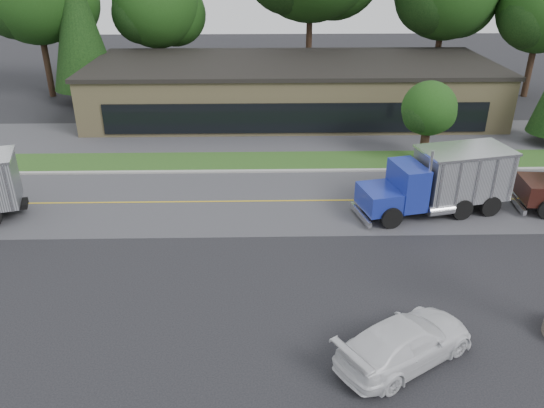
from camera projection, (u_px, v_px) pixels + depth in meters
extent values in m
plane|color=#2C2C30|center=(278.00, 299.00, 21.19)|extent=(140.00, 140.00, 0.00)
cube|color=#59595E|center=(273.00, 201.00, 29.27)|extent=(60.00, 8.00, 0.02)
cube|color=gold|center=(273.00, 201.00, 29.27)|extent=(60.00, 0.12, 0.01)
cube|color=#9E9E99|center=(271.00, 172.00, 33.04)|extent=(60.00, 0.30, 0.12)
cube|color=#204D1A|center=(270.00, 161.00, 34.65)|extent=(60.00, 3.40, 0.03)
cube|color=#59595E|center=(269.00, 136.00, 39.14)|extent=(60.00, 7.00, 0.02)
cube|color=tan|center=(292.00, 89.00, 43.68)|extent=(32.00, 12.00, 4.00)
cylinder|color=#382619|center=(48.00, 69.00, 48.41)|extent=(0.56, 0.56, 4.97)
sphere|color=#194011|center=(60.00, 3.00, 47.00)|extent=(6.82, 6.82, 6.82)
sphere|color=black|center=(15.00, 2.00, 45.02)|extent=(6.25, 6.25, 6.25)
cylinder|color=#382619|center=(162.00, 68.00, 50.57)|extent=(0.56, 0.56, 4.25)
sphere|color=#194011|center=(156.00, 4.00, 48.03)|extent=(7.77, 7.77, 7.77)
sphere|color=#194011|center=(175.00, 14.00, 49.36)|extent=(5.83, 5.83, 5.83)
sphere|color=black|center=(142.00, 14.00, 47.67)|extent=(5.34, 5.34, 5.34)
cylinder|color=#382619|center=(308.00, 55.00, 50.33)|extent=(0.56, 0.56, 6.61)
cylinder|color=#382619|center=(436.00, 65.00, 50.01)|extent=(0.56, 0.56, 5.08)
cylinder|color=#382619|center=(528.00, 74.00, 48.57)|extent=(0.56, 0.56, 4.21)
sphere|color=#194011|center=(542.00, 8.00, 46.05)|extent=(7.69, 7.69, 7.69)
sphere|color=black|center=(531.00, 17.00, 45.70)|extent=(5.29, 5.29, 5.29)
cylinder|color=#382619|center=(89.00, 96.00, 47.57)|extent=(0.44, 0.44, 1.00)
cone|color=black|center=(78.00, 21.00, 44.74)|extent=(5.54, 5.54, 11.34)
cylinder|color=#382619|center=(424.00, 147.00, 34.44)|extent=(0.56, 0.56, 1.88)
sphere|color=#194011|center=(429.00, 108.00, 33.31)|extent=(3.44, 3.44, 3.44)
sphere|color=#194011|center=(436.00, 113.00, 33.90)|extent=(2.58, 2.58, 2.58)
sphere|color=black|center=(421.00, 115.00, 33.16)|extent=(2.36, 2.36, 2.36)
cube|color=black|center=(436.00, 201.00, 27.94)|extent=(7.56, 2.61, 0.28)
cube|color=navy|center=(380.00, 198.00, 27.00)|extent=(2.26, 2.64, 1.10)
cube|color=navy|center=(407.00, 185.00, 27.05)|extent=(1.80, 2.63, 2.20)
cube|color=black|center=(398.00, 179.00, 26.75)|extent=(0.52, 2.06, 0.90)
cube|color=silver|center=(462.00, 174.00, 27.59)|extent=(4.93, 3.42, 2.50)
cube|color=silver|center=(467.00, 150.00, 27.01)|extent=(5.11, 3.60, 0.12)
cylinder|color=black|center=(373.00, 198.00, 28.28)|extent=(1.15, 0.58, 1.10)
cylinder|color=black|center=(391.00, 218.00, 26.27)|extent=(1.15, 0.58, 1.10)
cylinder|color=black|center=(452.00, 189.00, 29.30)|extent=(1.15, 0.58, 1.10)
cylinder|color=black|center=(476.00, 207.00, 27.29)|extent=(1.15, 0.58, 1.10)
cube|color=black|center=(539.00, 190.00, 27.94)|extent=(2.04, 2.46, 1.10)
cylinder|color=black|center=(532.00, 190.00, 29.20)|extent=(1.13, 0.45, 1.10)
imported|color=white|center=(406.00, 341.00, 17.80)|extent=(5.59, 4.61, 1.53)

